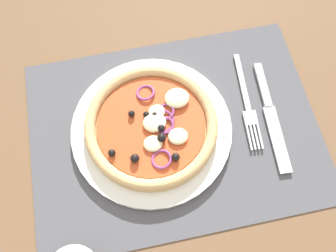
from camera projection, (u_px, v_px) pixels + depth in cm
name	position (u px, v px, depth cm)	size (l,w,h in cm)	color
ground_plane	(174.00, 133.00, 60.36)	(190.00, 140.00, 2.40)	brown
placemat	(175.00, 130.00, 59.06)	(47.31, 34.42, 0.40)	#4C4C51
plate	(152.00, 129.00, 58.31)	(26.16, 26.16, 1.12)	silver
pizza	(152.00, 125.00, 56.78)	(21.27, 21.27, 2.70)	tan
fork	(247.00, 105.00, 60.31)	(3.05, 18.06, 0.44)	silver
knife	(271.00, 117.00, 59.48)	(3.01, 20.07, 0.62)	silver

